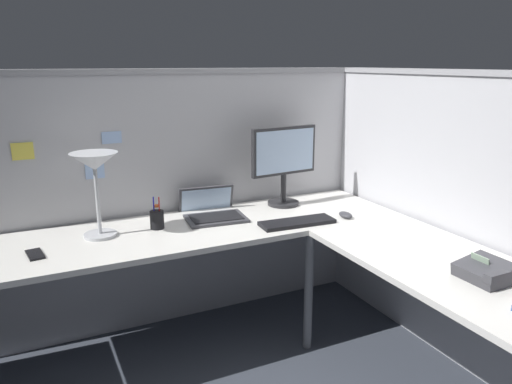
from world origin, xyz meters
name	(u,v)px	position (x,y,z in m)	size (l,w,h in m)	color
ground_plane	(297,368)	(0.00, 0.00, 0.00)	(6.80, 6.80, 0.00)	#383D47
cubicle_wall_back	(179,198)	(-0.36, 0.87, 0.79)	(2.57, 0.12, 1.58)	#B2B2B7
cubicle_wall_right	(467,222)	(0.87, -0.27, 0.79)	(0.12, 2.37, 1.58)	#B2B2B7
desk	(279,269)	(-0.15, -0.05, 0.63)	(2.35, 2.15, 0.73)	silver
monitor	(284,160)	(0.25, 0.64, 1.02)	(0.46, 0.20, 0.50)	#232326
laptop	(212,211)	(-0.24, 0.63, 0.75)	(0.38, 0.41, 0.22)	#38383D
keyboard	(297,222)	(0.13, 0.26, 0.74)	(0.43, 0.14, 0.02)	black
computer_mouse	(346,215)	(0.45, 0.24, 0.75)	(0.06, 0.10, 0.03)	#38383D
desk_lamp_dome	(95,169)	(-0.90, 0.54, 1.09)	(0.24, 0.24, 0.44)	#B7BABF
pen_cup	(157,219)	(-0.59, 0.53, 0.78)	(0.08, 0.08, 0.18)	black
cell_phone	(35,254)	(-1.22, 0.40, 0.73)	(0.07, 0.14, 0.01)	black
office_phone	(487,272)	(0.48, -0.72, 0.77)	(0.19, 0.21, 0.11)	#38383D
pinned_note_leftmost	(23,151)	(-1.22, 0.82, 1.16)	(0.11, 0.00, 0.09)	#EAD84C
pinned_note_middle	(112,138)	(-0.76, 0.82, 1.21)	(0.11, 0.00, 0.07)	#99B7E5
pinned_note_rightmost	(95,171)	(-0.86, 0.82, 1.03)	(0.10, 0.00, 0.09)	#99B7E5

